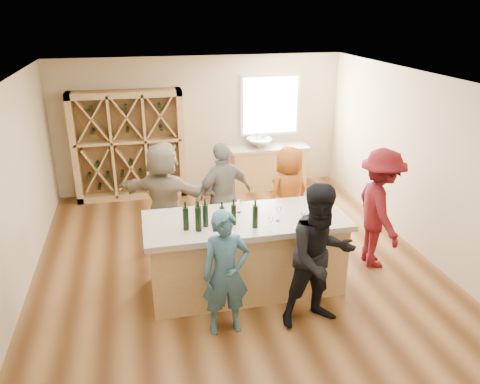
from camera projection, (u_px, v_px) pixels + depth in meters
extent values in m
cube|color=brown|center=(237.00, 270.00, 7.18)|extent=(6.00, 7.00, 0.10)
cube|color=white|center=(236.00, 78.00, 6.11)|extent=(6.00, 7.00, 0.10)
cube|color=#CAB792|center=(200.00, 124.00, 9.86)|extent=(6.00, 0.10, 2.80)
cube|color=#CAB792|center=(339.00, 346.00, 3.43)|extent=(6.00, 0.10, 2.80)
cube|color=#CAB792|center=(5.00, 200.00, 6.02)|extent=(0.10, 7.00, 2.80)
cube|color=#CAB792|center=(428.00, 166.00, 7.27)|extent=(0.10, 7.00, 2.80)
cube|color=white|center=(270.00, 105.00, 9.96)|extent=(1.30, 0.06, 1.30)
cube|color=white|center=(271.00, 105.00, 9.93)|extent=(1.18, 0.01, 1.18)
cube|color=tan|center=(129.00, 146.00, 9.41)|extent=(2.20, 0.45, 2.20)
cube|color=tan|center=(268.00, 168.00, 10.19)|extent=(1.60, 0.58, 0.86)
cube|color=#B4A594|center=(268.00, 148.00, 10.02)|extent=(1.70, 0.62, 0.06)
imported|color=silver|center=(259.00, 143.00, 9.93)|extent=(0.54, 0.54, 0.19)
cylinder|color=silver|center=(257.00, 138.00, 10.07)|extent=(0.02, 0.02, 0.30)
cube|color=tan|center=(246.00, 256.00, 6.47)|extent=(2.60, 1.00, 1.00)
cube|color=#B4A594|center=(246.00, 221.00, 6.27)|extent=(2.72, 1.12, 0.08)
cylinder|color=black|center=(186.00, 219.00, 5.88)|extent=(0.09, 0.09, 0.30)
cylinder|color=black|center=(198.00, 219.00, 5.85)|extent=(0.10, 0.10, 0.33)
cylinder|color=black|center=(205.00, 216.00, 5.97)|extent=(0.10, 0.10, 0.30)
cylinder|color=black|center=(222.00, 217.00, 5.97)|extent=(0.08, 0.08, 0.27)
cylinder|color=black|center=(234.00, 215.00, 6.02)|extent=(0.07, 0.07, 0.28)
cone|color=white|center=(228.00, 230.00, 5.72)|extent=(0.08, 0.08, 0.19)
cone|color=white|center=(271.00, 224.00, 5.86)|extent=(0.09, 0.09, 0.19)
cone|color=white|center=(303.00, 220.00, 5.98)|extent=(0.09, 0.09, 0.19)
cone|color=white|center=(278.00, 215.00, 6.13)|extent=(0.08, 0.08, 0.19)
cone|color=white|center=(321.00, 212.00, 6.23)|extent=(0.08, 0.08, 0.18)
cube|color=white|center=(225.00, 235.00, 5.78)|extent=(0.27, 0.34, 0.00)
cube|color=white|center=(272.00, 229.00, 5.96)|extent=(0.29, 0.33, 0.00)
cube|color=white|center=(320.00, 224.00, 6.09)|extent=(0.23, 0.30, 0.00)
imported|color=#335972|center=(226.00, 274.00, 5.50)|extent=(0.60, 0.45, 1.58)
imported|color=black|center=(320.00, 257.00, 5.60)|extent=(0.95, 0.58, 1.85)
imported|color=#590F14|center=(379.00, 209.00, 6.94)|extent=(0.69, 1.24, 1.84)
imported|color=slate|center=(224.00, 196.00, 7.50)|extent=(1.16, 0.88, 1.77)
imported|color=#994C19|center=(289.00, 194.00, 7.78)|extent=(0.93, 0.77, 1.62)
imported|color=gray|center=(165.00, 197.00, 7.42)|extent=(1.77, 1.28, 1.80)
cylinder|color=black|center=(255.00, 217.00, 5.94)|extent=(0.07, 0.07, 0.30)
cone|color=white|center=(239.00, 206.00, 6.39)|extent=(0.07, 0.07, 0.18)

